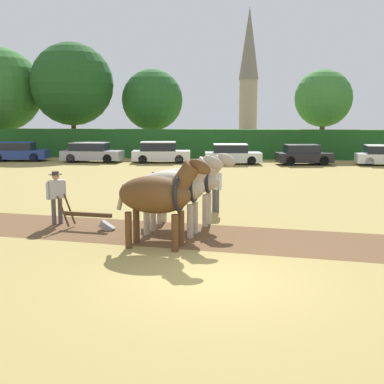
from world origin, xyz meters
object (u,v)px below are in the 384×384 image
Objects in this scene: draft_horse_trail_left at (187,182)px; farmer_beside_team at (216,184)px; plow at (92,219)px; tree_center_right at (323,99)px; parked_car_center_left at (160,153)px; tree_center_left at (72,84)px; draft_horse_lead_right at (174,187)px; parked_car_center at (232,154)px; church_spire at (249,70)px; tree_left at (0,90)px; parked_car_far_left at (18,152)px; farmer_at_plow at (56,193)px; parked_car_center_right at (303,155)px; tree_center at (152,100)px; draft_horse_lead_left at (158,195)px; parked_car_left at (92,153)px.

draft_horse_trail_left is 2.24m from farmer_beside_team.
draft_horse_trail_left reaches higher than plow.
tree_center_right is 1.66× the size of parked_car_center_left.
tree_center_left is 32.74m from draft_horse_lead_right.
parked_car_center is (-0.02, 17.62, -0.30)m from farmer_beside_team.
church_spire is 62.82m from farmer_beside_team.
tree_left is 43.15m from church_spire.
parked_car_center is (5.30, -0.36, -0.05)m from parked_car_center_left.
tree_left is 2.12× the size of parked_car_far_left.
farmer_at_plow is at bearing -165.18° from draft_horse_trail_left.
parked_car_center_right reaches higher than plow.
draft_horse_lead_right is at bearing 0.00° from plow.
farmer_beside_team is (-7.45, -26.01, -3.91)m from tree_center_right.
farmer_at_plow is at bearing -95.16° from church_spire.
draft_horse_lead_left is at bearing -78.45° from tree_center.
draft_horse_trail_left is 25.49m from parked_car_far_left.
tree_center is 30.71m from draft_horse_trail_left.
tree_center_left is at bearing 70.12° from parked_car_far_left.
draft_horse_trail_left reaches higher than farmer_beside_team.
draft_horse_lead_right is 1.57× the size of farmer_beside_team.
parked_car_left is at bearing -155.26° from tree_center_right.
draft_horse_lead_left is (-2.11, -66.98, -9.28)m from church_spire.
tree_center_left is 1.35× the size of tree_center_right.
draft_horse_trail_left is 20.64m from parked_car_center_right.
parked_car_center_right is (9.89, 20.31, -0.30)m from farmer_at_plow.
parked_car_center is at bearing -11.62° from parked_car_center_left.
tree_center_left is 2.24× the size of parked_car_center_left.
parked_car_center is at bearing 54.55° from farmer_beside_team.
farmer_at_plow is at bearing -113.33° from tree_center_right.
draft_horse_lead_left reaches higher than parked_car_center_right.
tree_left is 3.67× the size of draft_horse_lead_left.
draft_horse_trail_left reaches higher than parked_car_left.
parked_car_far_left is 16.39m from parked_car_center.
farmer_at_plow is at bearing -59.33° from tree_left.
tree_center is at bearing 14.70° from tree_center_left.
draft_horse_trail_left is 22.09m from parked_car_left.
draft_horse_lead_left is 1.54× the size of farmer_beside_team.
church_spire is 7.81× the size of draft_horse_lead_left.
plow is (18.04, -28.75, -5.46)m from tree_left.
tree_center is 13.34m from parked_car_center.
parked_car_center_left is at bearing 102.51° from plow.
draft_horse_trail_left is at bearing 28.62° from plow.
parked_car_center_right is (10.33, -0.25, -0.05)m from parked_car_center_left.
farmer_at_plow is (-1.32, 0.56, 0.67)m from plow.
parked_car_center_left is 1.06× the size of parked_car_center.
draft_horse_lead_right reaches higher than parked_car_far_left.
church_spire is 4.53× the size of parked_car_left.
parked_car_left is (5.90, -0.30, 0.01)m from parked_car_far_left.
tree_center_left reaches higher than farmer_at_plow.
plow is 24.77m from parked_car_far_left.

